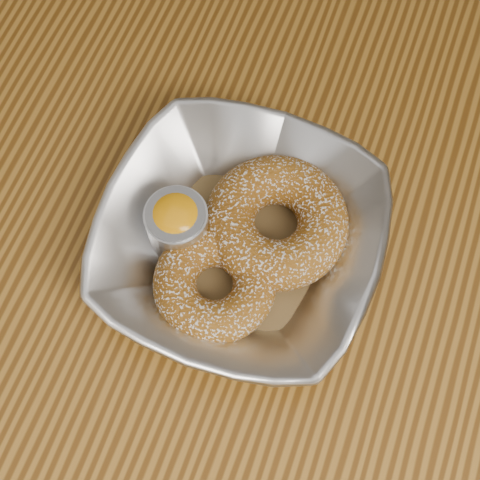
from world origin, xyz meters
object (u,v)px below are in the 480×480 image
(ramekin, at_px, (178,224))
(table, at_px, (219,294))
(donut_back, at_px, (276,222))
(donut_front, at_px, (215,284))
(serving_bowl, at_px, (240,241))

(ramekin, bearing_deg, table, -8.70)
(table, xyz_separation_m, donut_back, (0.04, 0.04, 0.13))
(donut_front, xyz_separation_m, ramekin, (-0.04, 0.03, 0.01))
(donut_back, bearing_deg, donut_front, -113.58)
(donut_back, xyz_separation_m, donut_front, (-0.03, -0.06, -0.00))
(donut_front, distance_m, ramekin, 0.06)
(donut_back, bearing_deg, serving_bowl, -131.41)
(donut_back, xyz_separation_m, ramekin, (-0.07, -0.03, 0.01))
(serving_bowl, bearing_deg, donut_back, 48.59)
(serving_bowl, height_order, donut_front, serving_bowl)
(table, height_order, serving_bowl, serving_bowl)
(table, xyz_separation_m, ramekin, (-0.03, 0.00, 0.13))
(table, distance_m, ramekin, 0.14)
(donut_back, height_order, donut_front, donut_back)
(donut_front, bearing_deg, serving_bowl, 80.91)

